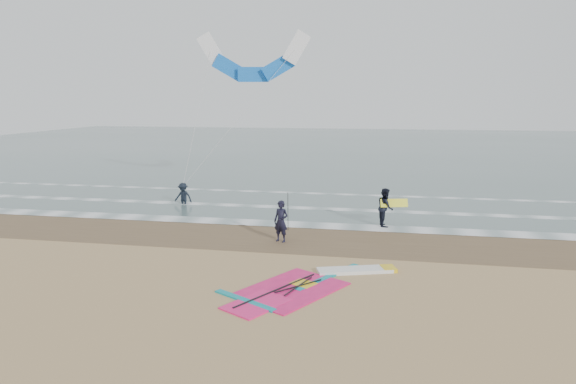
% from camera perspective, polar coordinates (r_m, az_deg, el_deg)
% --- Properties ---
extents(ground, '(120.00, 120.00, 0.00)m').
position_cam_1_polar(ground, '(16.73, 2.19, -10.68)').
color(ground, tan).
rests_on(ground, ground).
extents(sea_water, '(120.00, 80.00, 0.02)m').
position_cam_1_polar(sea_water, '(63.77, 8.60, 4.86)').
color(sea_water, '#47605E').
rests_on(sea_water, ground).
extents(wet_sand_band, '(120.00, 5.00, 0.01)m').
position_cam_1_polar(wet_sand_band, '(22.39, 4.47, -5.22)').
color(wet_sand_band, brown).
rests_on(wet_sand_band, ground).
extents(foam_waterline, '(120.00, 9.15, 0.02)m').
position_cam_1_polar(foam_waterline, '(26.67, 5.51, -2.63)').
color(foam_waterline, white).
rests_on(foam_waterline, ground).
extents(windsurf_rig, '(5.69, 5.39, 0.14)m').
position_cam_1_polar(windsurf_rig, '(17.01, 2.53, -10.19)').
color(windsurf_rig, white).
rests_on(windsurf_rig, ground).
extents(person_standing, '(0.75, 0.61, 1.78)m').
position_cam_1_polar(person_standing, '(21.70, -0.79, -3.28)').
color(person_standing, black).
rests_on(person_standing, ground).
extents(person_walking, '(0.83, 0.99, 1.84)m').
position_cam_1_polar(person_walking, '(24.74, 10.76, -1.69)').
color(person_walking, black).
rests_on(person_walking, ground).
extents(person_wading, '(1.10, 0.69, 1.62)m').
position_cam_1_polar(person_wading, '(29.82, -11.59, 0.12)').
color(person_wading, black).
rests_on(person_wading, ground).
extents(held_pole, '(0.17, 0.86, 1.82)m').
position_cam_1_polar(held_pole, '(21.55, -0.01, -2.24)').
color(held_pole, black).
rests_on(held_pole, ground).
extents(carried_kiteboard, '(1.30, 0.51, 0.39)m').
position_cam_1_polar(carried_kiteboard, '(24.60, 11.71, -1.21)').
color(carried_kiteboard, yellow).
rests_on(carried_kiteboard, ground).
extents(surf_kite, '(6.96, 3.84, 8.93)m').
position_cam_1_polar(surf_kite, '(31.75, -3.91, 14.26)').
color(surf_kite, white).
rests_on(surf_kite, ground).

